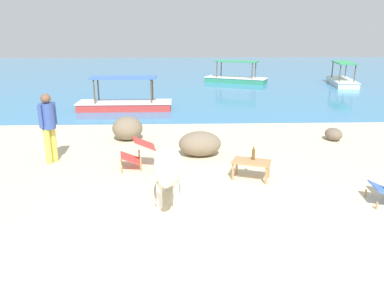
# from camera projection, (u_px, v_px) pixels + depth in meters

# --- Properties ---
(sand_beach) EXTENTS (18.00, 14.00, 0.04)m
(sand_beach) POSITION_uv_depth(u_px,v_px,m) (213.00, 233.00, 5.76)
(sand_beach) COLOR beige
(sand_beach) RESTS_ON ground
(water_surface) EXTENTS (60.00, 36.00, 0.03)m
(water_surface) POSITION_uv_depth(u_px,v_px,m) (185.00, 75.00, 26.82)
(water_surface) COLOR teal
(water_surface) RESTS_ON ground
(cow) EXTENTS (0.55, 1.75, 0.99)m
(cow) POSITION_uv_depth(u_px,v_px,m) (168.00, 167.00, 6.61)
(cow) COLOR silver
(cow) RESTS_ON sand_beach
(low_bench_table) EXTENTS (0.87, 0.68, 0.40)m
(low_bench_table) POSITION_uv_depth(u_px,v_px,m) (251.00, 164.00, 7.72)
(low_bench_table) COLOR #A37A4C
(low_bench_table) RESTS_ON sand_beach
(bottle) EXTENTS (0.07, 0.07, 0.30)m
(bottle) POSITION_uv_depth(u_px,v_px,m) (253.00, 154.00, 7.75)
(bottle) COLOR brown
(bottle) RESTS_ON low_bench_table
(deck_chair_far) EXTENTS (0.85, 0.66, 0.68)m
(deck_chair_far) POSITION_uv_depth(u_px,v_px,m) (137.00, 152.00, 8.35)
(deck_chair_far) COLOR #A37A4C
(deck_chair_far) RESTS_ON sand_beach
(person_standing) EXTENTS (0.32, 0.47, 1.62)m
(person_standing) POSITION_uv_depth(u_px,v_px,m) (48.00, 123.00, 8.55)
(person_standing) COLOR #DBC64C
(person_standing) RESTS_ON sand_beach
(shore_rock_large) EXTENTS (0.52, 0.61, 0.35)m
(shore_rock_large) POSITION_uv_depth(u_px,v_px,m) (333.00, 134.00, 10.56)
(shore_rock_large) COLOR #6B5B4C
(shore_rock_large) RESTS_ON sand_beach
(shore_rock_medium) EXTENTS (1.19, 1.19, 0.66)m
(shore_rock_medium) POSITION_uv_depth(u_px,v_px,m) (127.00, 128.00, 10.57)
(shore_rock_medium) COLOR #756651
(shore_rock_medium) RESTS_ON sand_beach
(shore_rock_small) EXTENTS (1.04, 0.80, 0.61)m
(shore_rock_small) POSITION_uv_depth(u_px,v_px,m) (200.00, 144.00, 9.21)
(shore_rock_small) COLOR #756651
(shore_rock_small) RESTS_ON sand_beach
(boat_red) EXTENTS (3.68, 1.18, 1.29)m
(boat_red) POSITION_uv_depth(u_px,v_px,m) (125.00, 103.00, 14.79)
(boat_red) COLOR #C63833
(boat_red) RESTS_ON water_surface
(boat_green) EXTENTS (3.81, 2.62, 1.29)m
(boat_green) POSITION_uv_depth(u_px,v_px,m) (236.00, 78.00, 22.53)
(boat_green) COLOR #338E66
(boat_green) RESTS_ON water_surface
(boat_white) EXTENTS (1.85, 3.83, 1.29)m
(boat_white) POSITION_uv_depth(u_px,v_px,m) (342.00, 80.00, 21.61)
(boat_white) COLOR white
(boat_white) RESTS_ON water_surface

